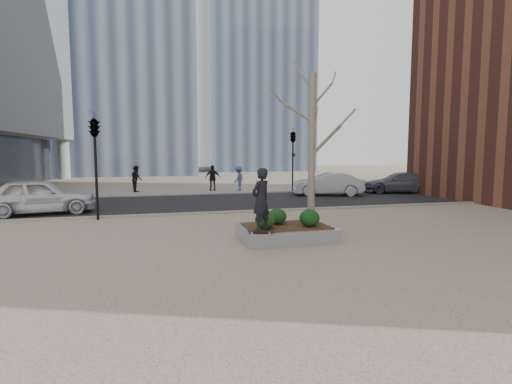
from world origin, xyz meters
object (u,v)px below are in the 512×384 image
object	(u,v)px
planter	(286,233)
skateboard	(261,232)
police_car	(39,196)
skateboarder	(261,200)

from	to	relation	value
planter	skateboard	bearing A→B (deg)	-141.34
planter	police_car	xyz separation A→B (m)	(-9.29, 7.84, 0.62)
planter	skateboard	world-z (taller)	skateboard
skateboarder	police_car	distance (m)	11.98
skateboarder	police_car	size ratio (longest dim) A/B	0.39
skateboard	skateboarder	bearing A→B (deg)	0.00
planter	skateboard	size ratio (longest dim) A/B	3.85
skateboard	skateboarder	distance (m)	0.99
planter	police_car	distance (m)	12.17
skateboard	police_car	size ratio (longest dim) A/B	0.16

